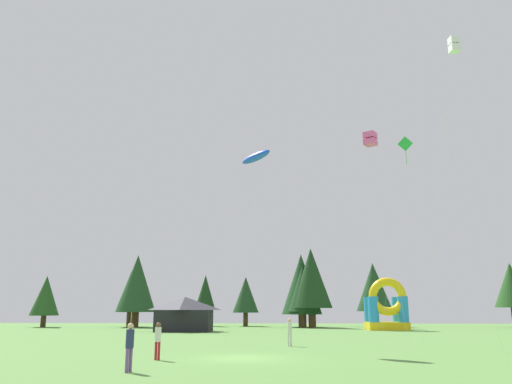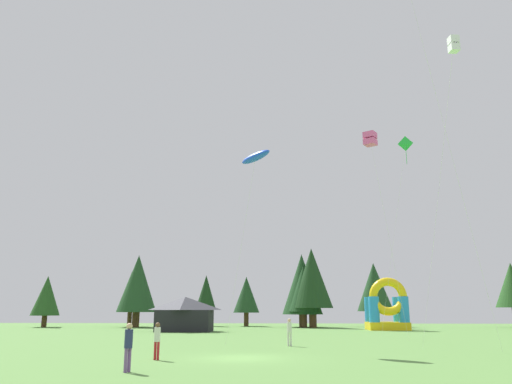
# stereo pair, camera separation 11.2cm
# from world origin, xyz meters

# --- Properties ---
(ground_plane) EXTENTS (120.00, 120.00, 0.00)m
(ground_plane) POSITION_xyz_m (0.00, 0.00, 0.00)
(ground_plane) COLOR #5B8C42
(kite_blue_parafoil) EXTENTS (3.49, 3.57, 12.99)m
(kite_blue_parafoil) POSITION_xyz_m (0.32, 6.44, 12.45)
(kite_blue_parafoil) COLOR blue
(kite_blue_parafoil) RESTS_ON ground_plane
(kite_pink_box) EXTENTS (3.54, 5.28, 15.18)m
(kite_pink_box) POSITION_xyz_m (8.67, 9.55, 14.66)
(kite_pink_box) COLOR #EA599E
(kite_pink_box) RESTS_ON ground_plane
(kite_white_box) EXTENTS (1.30, 7.87, 17.57)m
(kite_white_box) POSITION_xyz_m (11.98, 0.39, 17.00)
(kite_white_box) COLOR white
(kite_white_box) RESTS_ON ground_plane
(kite_green_diamond) EXTENTS (2.86, 3.96, 16.99)m
(kite_green_diamond) POSITION_xyz_m (12.99, 16.51, 16.34)
(kite_green_diamond) COLOR green
(kite_green_diamond) RESTS_ON ground_plane
(person_near_camera) EXTENTS (0.33, 0.33, 1.77)m
(person_near_camera) POSITION_xyz_m (2.46, 8.18, 1.05)
(person_near_camera) COLOR silver
(person_near_camera) RESTS_ON ground_plane
(person_midfield) EXTENTS (0.38, 0.38, 1.75)m
(person_midfield) POSITION_xyz_m (-4.03, -1.21, 1.04)
(person_midfield) COLOR #B21E26
(person_midfield) RESTS_ON ground_plane
(person_left_edge) EXTENTS (0.44, 0.44, 1.85)m
(person_left_edge) POSITION_xyz_m (-3.98, -5.94, 1.10)
(person_left_edge) COLOR #724C8C
(person_left_edge) RESTS_ON ground_plane
(inflatable_orange_dome) EXTENTS (4.54, 4.25, 5.91)m
(inflatable_orange_dome) POSITION_xyz_m (14.08, 34.15, 2.19)
(inflatable_orange_dome) COLOR yellow
(inflatable_orange_dome) RESTS_ON ground_plane
(festival_tent) EXTENTS (5.74, 4.02, 3.66)m
(festival_tent) POSITION_xyz_m (-8.58, 28.94, 1.83)
(festival_tent) COLOR black
(festival_tent) RESTS_ON ground_plane
(tree_row_0) EXTENTS (3.75, 3.75, 6.70)m
(tree_row_0) POSITION_xyz_m (-29.67, 40.63, 4.07)
(tree_row_0) COLOR #4C331E
(tree_row_0) RESTS_ON ground_plane
(tree_row_1) EXTENTS (3.38, 3.38, 7.47)m
(tree_row_1) POSITION_xyz_m (-19.12, 43.64, 4.95)
(tree_row_1) COLOR #4C331E
(tree_row_1) RESTS_ON ground_plane
(tree_row_2) EXTENTS (5.22, 5.22, 9.47)m
(tree_row_2) POSITION_xyz_m (-17.43, 40.89, 5.67)
(tree_row_2) COLOR #4C331E
(tree_row_2) RESTS_ON ground_plane
(tree_row_3) EXTENTS (2.90, 2.90, 7.08)m
(tree_row_3) POSITION_xyz_m (-8.93, 45.81, 4.62)
(tree_row_3) COLOR #4C331E
(tree_row_3) RESTS_ON ground_plane
(tree_row_4) EXTENTS (3.66, 3.66, 6.83)m
(tree_row_4) POSITION_xyz_m (-3.17, 45.84, 4.30)
(tree_row_4) COLOR #4C331E
(tree_row_4) RESTS_ON ground_plane
(tree_row_5) EXTENTS (5.39, 5.39, 9.65)m
(tree_row_5) POSITION_xyz_m (4.59, 42.53, 5.63)
(tree_row_5) COLOR #4C331E
(tree_row_5) RESTS_ON ground_plane
(tree_row_6) EXTENTS (4.28, 4.28, 7.96)m
(tree_row_6) POSITION_xyz_m (4.73, 41.54, 4.95)
(tree_row_6) COLOR #4C331E
(tree_row_6) RESTS_ON ground_plane
(tree_row_7) EXTENTS (5.39, 5.39, 10.29)m
(tree_row_7) POSITION_xyz_m (5.86, 41.29, 6.33)
(tree_row_7) COLOR #4C331E
(tree_row_7) RESTS_ON ground_plane
(tree_row_8) EXTENTS (4.92, 4.92, 8.63)m
(tree_row_8) POSITION_xyz_m (14.67, 45.11, 5.30)
(tree_row_8) COLOR #4C331E
(tree_row_8) RESTS_ON ground_plane
(tree_row_9) EXTENTS (4.65, 4.65, 8.33)m
(tree_row_9) POSITION_xyz_m (32.20, 42.39, 5.38)
(tree_row_9) COLOR #4C331E
(tree_row_9) RESTS_ON ground_plane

